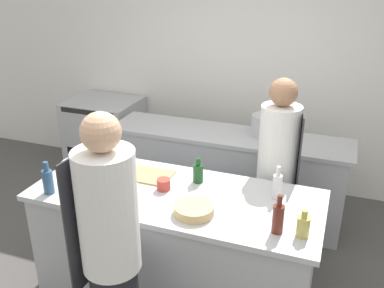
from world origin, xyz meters
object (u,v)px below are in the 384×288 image
Objects in this scene: bottle_sauce at (278,218)px; bowl_mixing_large at (194,210)px; chef_at_stove at (277,175)px; cup at (164,184)px; stockpot at (265,125)px; bottle_vinegar at (303,226)px; oven_range at (106,136)px; bottle_wine at (198,173)px; bowl_prep_small at (77,166)px; chef_at_prep_near at (111,254)px; bottle_olive_oil at (48,181)px; bottle_cooking_oil at (277,186)px.

bottle_sauce reaches higher than bowl_mixing_large.
bowl_mixing_large is (-0.40, -0.88, 0.09)m from chef_at_stove.
cup is 1.41m from stockpot.
chef_at_stove is 6.06× the size of bowl_mixing_large.
bowl_mixing_large is at bearing 179.69° from bottle_vinegar.
chef_at_stove reaches higher than oven_range.
bottle_vinegar is 0.92× the size of bottle_wine.
bottle_vinegar reaches higher than oven_range.
bowl_prep_small is 1.80m from stockpot.
bottle_olive_oil is at bearing 63.19° from chef_at_prep_near.
bottle_vinegar is at bearing 5.32° from bottle_sauce.
bottle_sauce is (-0.15, -0.01, 0.03)m from bottle_vinegar.
cup is (-0.02, 0.79, 0.05)m from chef_at_prep_near.
bottle_wine is 0.99m from bowl_prep_small.
bottle_sauce is (0.15, -0.90, 0.17)m from chef_at_stove.
chef_at_stove reaches higher than bottle_olive_oil.
oven_range is at bearing 143.16° from bottle_vinegar.
oven_range is 3.64× the size of stockpot.
stockpot is (0.16, 1.55, 0.07)m from bowl_mixing_large.
chef_at_stove is at bearing 109.19° from bottle_vinegar.
bottle_olive_oil is at bearing -150.76° from bottle_wine.
stockpot is (0.28, 1.12, 0.03)m from bottle_wine.
bottle_sauce is (0.87, 0.54, 0.12)m from chef_at_prep_near.
bottle_cooking_oil is at bearing -33.09° from oven_range.
chef_at_stove is 0.71m from bottle_wine.
bottle_vinegar is at bearing -36.84° from oven_range.
bottle_wine is 0.82m from bottle_sauce.
bowl_mixing_large is at bearing -140.20° from bottle_cooking_oil.
stockpot is at bearing 104.39° from bottle_sauce.
bottle_cooking_oil is (0.79, 0.96, 0.11)m from chef_at_prep_near.
bottle_wine is at bearing 152.30° from bottle_vinegar.
bottle_wine reaches higher than cup.
bowl_mixing_large is 1.14m from bowl_prep_small.
bowl_mixing_large is 0.40m from cup.
chef_at_stove is 0.98m from cup.
oven_range is 3.54× the size of bottle_sauce.
chef_at_stove is (2.29, -1.06, 0.38)m from oven_range.
bowl_prep_small is 2.42× the size of cup.
bottle_cooking_oil is (2.36, -1.54, 0.54)m from oven_range.
chef_at_stove is 16.63× the size of cup.
bottle_olive_oil is 0.38m from bowl_prep_small.
oven_range is 3.70× the size of bottle_cooking_oil.
bottle_cooking_oil is 0.98× the size of stockpot.
bottle_vinegar is (1.02, 0.55, 0.08)m from chef_at_prep_near.
bottle_olive_oil is 2.07m from stockpot.
bottle_vinegar is 0.16m from bottle_sauce.
bottle_cooking_oil is (1.57, 0.50, 0.00)m from bottle_olive_oil.
oven_range is 2.25m from bottle_olive_oil.
chef_at_prep_near is at bearing -129.52° from bottle_cooking_oil.
chef_at_stove is at bearing 39.77° from bottle_wine.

